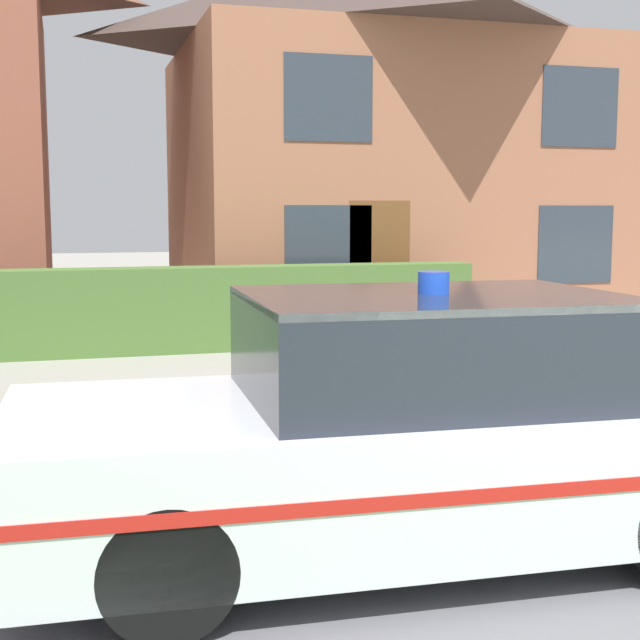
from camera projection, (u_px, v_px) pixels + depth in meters
The scene contains 4 objects.
road_strip at pixel (415, 459), 6.99m from camera, with size 28.00×6.12×0.01m, color #5B5B60.
garden_hedge at pixel (198, 309), 12.39m from camera, with size 8.03×0.61×1.17m, color #4C7233.
police_car at pixel (403, 430), 5.04m from camera, with size 4.33×1.95×1.60m.
house_right at pixel (391, 125), 17.04m from camera, with size 8.26×6.50×7.01m.
Camera 1 is at (-2.58, -2.28, 1.95)m, focal length 50.00 mm.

